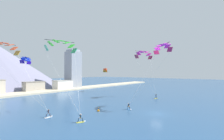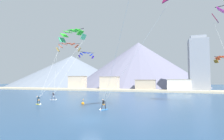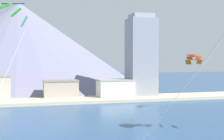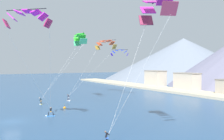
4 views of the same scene
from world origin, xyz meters
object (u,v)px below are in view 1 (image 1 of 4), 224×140
object	(u,v)px
kitesurfer_far_left	(49,115)
parafoil_kite_near_trail	(162,48)
race_marker_buoy	(98,111)
parafoil_kite_distant_low_drift	(26,60)
kitesurfer_near_lead	(156,97)
kitesurfer_mid_center	(82,120)
kitesurfer_near_trail	(129,108)
parafoil_kite_distant_high_outer	(105,70)
parafoil_kite_mid_center	(61,45)
parafoil_kite_near_lead	(144,54)
parafoil_kite_far_left	(4,47)

from	to	relation	value
kitesurfer_far_left	parafoil_kite_near_trail	size ratio (longest dim) A/B	0.11
race_marker_buoy	parafoil_kite_distant_low_drift	bearing A→B (deg)	115.10
kitesurfer_near_lead	kitesurfer_mid_center	bearing A→B (deg)	179.20
kitesurfer_near_trail	kitesurfer_far_left	distance (m)	18.06
kitesurfer_far_left	parafoil_kite_distant_high_outer	world-z (taller)	parafoil_kite_distant_high_outer
kitesurfer_near_trail	parafoil_kite_distant_low_drift	bearing A→B (deg)	121.89
parafoil_kite_mid_center	kitesurfer_near_lead	bearing A→B (deg)	-16.90
parafoil_kite_near_trail	parafoil_kite_distant_low_drift	xyz separation A→B (m)	(-22.59, 28.71, -3.08)
parafoil_kite_distant_high_outer	race_marker_buoy	bearing A→B (deg)	-140.13
parafoil_kite_distant_low_drift	race_marker_buoy	xyz separation A→B (m)	(8.78, -18.75, -12.44)
parafoil_kite_near_lead	parafoil_kite_mid_center	world-z (taller)	parafoil_kite_near_lead
kitesurfer_near_trail	parafoil_kite_distant_high_outer	xyz separation A→B (m)	(23.65, 29.42, 9.95)
parafoil_kite_distant_high_outer	parafoil_kite_distant_low_drift	distance (m)	38.80
parafoil_kite_mid_center	parafoil_kite_distant_low_drift	xyz separation A→B (m)	(-2.66, 12.86, -2.83)
kitesurfer_mid_center	parafoil_kite_near_trail	world-z (taller)	parafoil_kite_near_trail
kitesurfer_near_trail	race_marker_buoy	distance (m)	7.57
kitesurfer_near_trail	parafoil_kite_distant_low_drift	xyz separation A→B (m)	(-14.65, 23.54, 12.12)
parafoil_kite_mid_center	parafoil_kite_far_left	distance (m)	13.99
kitesurfer_near_trail	parafoil_kite_distant_low_drift	world-z (taller)	parafoil_kite_distant_low_drift
kitesurfer_mid_center	parafoil_kite_far_left	bearing A→B (deg)	108.40
kitesurfer_mid_center	race_marker_buoy	world-z (taller)	kitesurfer_mid_center
kitesurfer_near_trail	kitesurfer_far_left	size ratio (longest dim) A/B	1.01
kitesurfer_near_lead	race_marker_buoy	distance (m)	25.24
parafoil_kite_far_left	kitesurfer_near_lead	bearing A→B (deg)	-28.00
parafoil_kite_mid_center	parafoil_kite_far_left	xyz separation A→B (m)	(-8.10, 11.40, -0.29)
kitesurfer_near_lead	parafoil_kite_far_left	size ratio (longest dim) A/B	0.12
kitesurfer_near_trail	parafoil_kite_mid_center	xyz separation A→B (m)	(-11.99, 10.68, 14.95)
parafoil_kite_distant_low_drift	kitesurfer_far_left	bearing A→B (deg)	-93.60
parafoil_kite_near_lead	parafoil_kite_distant_low_drift	world-z (taller)	parafoil_kite_near_lead
kitesurfer_near_lead	parafoil_kite_mid_center	distance (m)	35.78
kitesurfer_mid_center	kitesurfer_near_trail	bearing A→B (deg)	-7.20
parafoil_kite_mid_center	race_marker_buoy	size ratio (longest dim) A/B	14.92
parafoil_kite_near_trail	kitesurfer_near_lead	bearing A→B (deg)	29.79
parafoil_kite_far_left	parafoil_kite_distant_low_drift	bearing A→B (deg)	15.03
kitesurfer_near_lead	parafoil_kite_far_left	bearing A→B (deg)	152.00
kitesurfer_mid_center	parafoil_kite_near_trail	bearing A→B (deg)	-17.86
parafoil_kite_far_left	parafoil_kite_distant_low_drift	distance (m)	6.18
parafoil_kite_near_lead	parafoil_kite_distant_low_drift	xyz separation A→B (m)	(-35.34, 16.67, -3.54)
kitesurfer_far_left	parafoil_kite_mid_center	size ratio (longest dim) A/B	0.11
parafoil_kite_distant_low_drift	kitesurfer_near_lead	bearing A→B (deg)	-33.45
parafoil_kite_mid_center	parafoil_kite_distant_low_drift	world-z (taller)	parafoil_kite_mid_center
kitesurfer_far_left	race_marker_buoy	distance (m)	10.65
parafoil_kite_near_trail	parafoil_kite_mid_center	distance (m)	25.47
parafoil_kite_far_left	race_marker_buoy	bearing A→B (deg)	-50.55
parafoil_kite_distant_low_drift	race_marker_buoy	bearing A→B (deg)	-64.90
kitesurfer_mid_center	kitesurfer_far_left	size ratio (longest dim) A/B	1.00
parafoil_kite_far_left	kitesurfer_mid_center	bearing A→B (deg)	-71.60
kitesurfer_near_trail	parafoil_kite_distant_high_outer	world-z (taller)	parafoil_kite_distant_high_outer
parafoil_kite_near_trail	race_marker_buoy	distance (m)	23.04
kitesurfer_mid_center	race_marker_buoy	distance (m)	8.07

